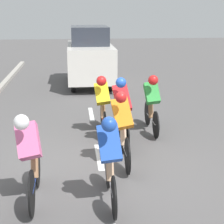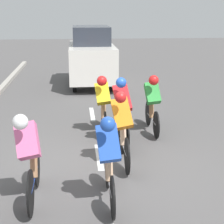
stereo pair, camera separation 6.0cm
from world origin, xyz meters
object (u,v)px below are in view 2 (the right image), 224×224
(cyclist_pink, at_px, (29,155))
(cyclist_blue, at_px, (109,157))
(support_car, at_px, (92,56))
(cyclist_red, at_px, (123,109))
(cyclist_yellow, at_px, (103,102))
(cyclist_green, at_px, (152,102))
(cyclist_orange, at_px, (123,126))

(cyclist_pink, distance_m, cyclist_blue, 1.22)
(support_car, bearing_deg, cyclist_red, 93.34)
(cyclist_red, relative_size, cyclist_yellow, 1.06)
(cyclist_blue, relative_size, cyclist_yellow, 1.00)
(cyclist_pink, xyz_separation_m, cyclist_yellow, (-1.36, -3.23, -0.01))
(cyclist_yellow, distance_m, support_car, 5.96)
(cyclist_yellow, relative_size, support_car, 0.42)
(cyclist_blue, bearing_deg, support_car, -90.90)
(cyclist_blue, xyz_separation_m, support_car, (-0.15, -9.36, 0.33))
(cyclist_green, xyz_separation_m, cyclist_red, (0.81, 0.72, 0.03))
(cyclist_orange, bearing_deg, support_car, -88.20)
(cyclist_yellow, bearing_deg, cyclist_green, 176.61)
(cyclist_green, relative_size, cyclist_red, 0.97)
(cyclist_red, height_order, support_car, support_car)
(cyclist_green, relative_size, cyclist_orange, 0.99)
(cyclist_pink, height_order, cyclist_red, cyclist_red)
(cyclist_red, height_order, cyclist_yellow, cyclist_red)
(support_car, bearing_deg, cyclist_blue, 89.10)
(cyclist_pink, relative_size, support_car, 0.43)
(cyclist_pink, relative_size, cyclist_blue, 1.03)
(cyclist_orange, bearing_deg, cyclist_blue, 75.07)
(cyclist_green, xyz_separation_m, support_car, (1.20, -6.02, 0.34))
(cyclist_pink, bearing_deg, support_car, -98.37)
(cyclist_green, relative_size, cyclist_blue, 1.03)
(cyclist_orange, distance_m, cyclist_yellow, 1.94)
(cyclist_blue, bearing_deg, cyclist_green, -111.98)
(cyclist_green, bearing_deg, cyclist_red, 41.90)
(cyclist_orange, height_order, cyclist_pink, cyclist_orange)
(cyclist_blue, bearing_deg, cyclist_pink, -8.62)
(cyclist_pink, bearing_deg, cyclist_red, -125.62)
(cyclist_green, xyz_separation_m, cyclist_blue, (1.35, 3.34, 0.01))
(cyclist_orange, relative_size, cyclist_yellow, 1.04)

